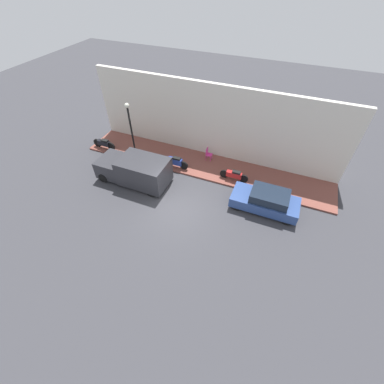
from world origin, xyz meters
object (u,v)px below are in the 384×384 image
at_px(motorcycle_black, 104,143).
at_px(streetlamp, 130,124).
at_px(delivery_van, 134,170).
at_px(motorcycle_blue, 175,162).
at_px(parked_car, 266,201).
at_px(cafe_chair, 208,153).
at_px(motorcycle_red, 234,175).

distance_m(motorcycle_black, streetlamp, 3.60).
distance_m(delivery_van, motorcycle_blue, 2.89).
height_order(delivery_van, motorcycle_black, delivery_van).
bearing_deg(motorcycle_blue, parked_car, -102.62).
bearing_deg(motorcycle_blue, delivery_van, 139.35).
relative_size(delivery_van, streetlamp, 1.15).
height_order(delivery_van, streetlamp, streetlamp).
height_order(parked_car, motorcycle_blue, parked_car).
bearing_deg(streetlamp, cafe_chair, -70.25).
distance_m(motorcycle_red, cafe_chair, 2.77).
distance_m(delivery_van, streetlamp, 3.08).
xyz_separation_m(delivery_van, cafe_chair, (3.88, -3.67, -0.29)).
bearing_deg(motorcycle_red, delivery_van, 111.81).
relative_size(parked_car, streetlamp, 0.93).
height_order(delivery_van, cafe_chair, delivery_van).
xyz_separation_m(delivery_van, motorcycle_blue, (2.18, -1.87, -0.36)).
relative_size(motorcycle_black, streetlamp, 0.46).
height_order(parked_car, streetlamp, streetlamp).
bearing_deg(motorcycle_black, delivery_van, -118.47).
bearing_deg(motorcycle_red, cafe_chair, 57.86).
distance_m(motorcycle_red, streetlamp, 7.63).
height_order(motorcycle_black, motorcycle_red, motorcycle_black).
relative_size(parked_car, motorcycle_blue, 2.00).
bearing_deg(motorcycle_black, motorcycle_blue, -90.33).
distance_m(motorcycle_blue, cafe_chair, 2.48).
relative_size(delivery_van, motorcycle_black, 2.51).
bearing_deg(streetlamp, delivery_van, -149.13).
relative_size(motorcycle_blue, motorcycle_black, 1.03).
distance_m(delivery_van, cafe_chair, 5.35).
relative_size(motorcycle_blue, motorcycle_red, 1.03).
bearing_deg(motorcycle_blue, motorcycle_black, 89.67).
relative_size(motorcycle_red, streetlamp, 0.46).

